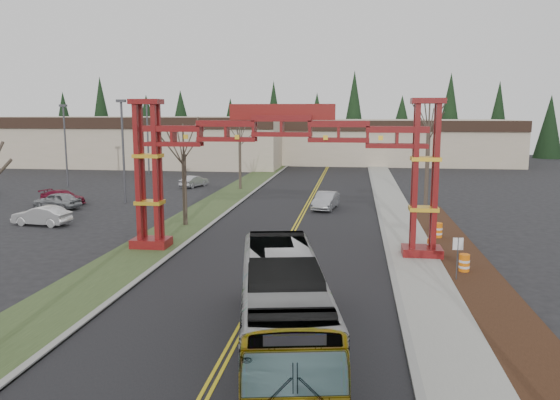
% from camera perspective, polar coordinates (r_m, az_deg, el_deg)
% --- Properties ---
extents(road, '(12.00, 110.00, 0.02)m').
position_cam_1_polar(road, '(38.93, 1.59, -2.91)').
color(road, black).
rests_on(road, ground).
extents(lane_line_left, '(0.12, 100.00, 0.01)m').
position_cam_1_polar(lane_line_left, '(38.94, 1.41, -2.89)').
color(lane_line_left, gold).
rests_on(lane_line_left, road).
extents(lane_line_right, '(0.12, 100.00, 0.01)m').
position_cam_1_polar(lane_line_right, '(38.91, 1.76, -2.90)').
color(lane_line_right, gold).
rests_on(lane_line_right, road).
extents(curb_right, '(0.30, 110.00, 0.15)m').
position_cam_1_polar(curb_right, '(38.74, 10.68, -3.03)').
color(curb_right, gray).
rests_on(curb_right, ground).
extents(sidewalk_right, '(2.60, 110.00, 0.14)m').
position_cam_1_polar(sidewalk_right, '(38.84, 12.82, -3.07)').
color(sidewalk_right, gray).
rests_on(sidewalk_right, ground).
extents(landscape_strip, '(2.60, 50.00, 0.12)m').
position_cam_1_polar(landscape_strip, '(24.96, 21.80, -10.37)').
color(landscape_strip, black).
rests_on(landscape_strip, ground).
extents(grass_median, '(4.00, 110.00, 0.08)m').
position_cam_1_polar(grass_median, '(40.57, -9.73, -2.51)').
color(grass_median, '#344522').
rests_on(grass_median, ground).
extents(curb_left, '(0.30, 110.00, 0.15)m').
position_cam_1_polar(curb_left, '(40.04, -7.20, -2.55)').
color(curb_left, gray).
rests_on(curb_left, ground).
extents(gateway_arch, '(18.20, 1.60, 8.90)m').
position_cam_1_polar(gateway_arch, '(31.20, 0.21, 5.20)').
color(gateway_arch, maroon).
rests_on(gateway_arch, ground).
extents(retail_building_west, '(46.00, 22.30, 7.50)m').
position_cam_1_polar(retail_building_west, '(91.54, -14.10, 6.09)').
color(retail_building_west, '#BBAD8F').
rests_on(retail_building_west, ground).
extents(retail_building_east, '(38.00, 20.30, 7.00)m').
position_cam_1_polar(retail_building_east, '(93.10, 11.55, 6.07)').
color(retail_building_east, '#BBAD8F').
rests_on(retail_building_east, ground).
extents(conifer_treeline, '(116.10, 5.60, 13.00)m').
position_cam_1_polar(conifer_treeline, '(104.94, 5.82, 8.15)').
color(conifer_treeline, black).
rests_on(conifer_treeline, ground).
extents(transit_bus, '(4.78, 11.83, 3.21)m').
position_cam_1_polar(transit_bus, '(19.02, 0.28, -10.86)').
color(transit_bus, '#ABAEB2').
rests_on(transit_bus, ground).
extents(silver_sedan, '(2.26, 4.66, 1.47)m').
position_cam_1_polar(silver_sedan, '(46.50, 4.82, -0.06)').
color(silver_sedan, '#A5A8AD').
rests_on(silver_sedan, ground).
extents(parked_car_near_a, '(4.49, 2.58, 1.44)m').
position_cam_1_polar(parked_car_near_a, '(50.21, -22.27, -0.05)').
color(parked_car_near_a, gray).
rests_on(parked_car_near_a, ground).
extents(parked_car_near_b, '(4.42, 2.00, 1.41)m').
position_cam_1_polar(parked_car_near_b, '(43.32, -23.66, -1.52)').
color(parked_car_near_b, silver).
rests_on(parked_car_near_b, ground).
extents(parked_car_mid_a, '(4.60, 2.75, 1.25)m').
position_cam_1_polar(parked_car_mid_a, '(52.73, -21.75, 0.28)').
color(parked_car_mid_a, maroon).
rests_on(parked_car_mid_a, ground).
extents(parked_car_far_a, '(2.49, 4.09, 1.27)m').
position_cam_1_polar(parked_car_far_a, '(61.03, -8.98, 1.94)').
color(parked_car_far_a, '#A0A0A7').
rests_on(parked_car_far_a, ground).
extents(bare_tree_median_mid, '(3.28, 3.28, 7.35)m').
position_cam_1_polar(bare_tree_median_mid, '(39.61, -10.04, 4.69)').
color(bare_tree_median_mid, '#382D26').
rests_on(bare_tree_median_mid, ground).
extents(bare_tree_median_far, '(2.89, 2.89, 7.42)m').
position_cam_1_polar(bare_tree_median_far, '(58.05, -4.23, 6.46)').
color(bare_tree_median_far, '#382D26').
rests_on(bare_tree_median_far, ground).
extents(bare_tree_right_far, '(3.38, 3.38, 9.10)m').
position_cam_1_polar(bare_tree_right_far, '(46.17, 15.28, 7.17)').
color(bare_tree_right_far, '#382D26').
rests_on(bare_tree_right_far, ground).
extents(light_pole_near, '(0.80, 0.40, 9.28)m').
position_cam_1_polar(light_pole_near, '(50.94, -16.09, 5.66)').
color(light_pole_near, '#3F3F44').
rests_on(light_pole_near, ground).
extents(light_pole_mid, '(0.78, 0.39, 9.02)m').
position_cam_1_polar(light_pole_mid, '(64.92, -21.54, 5.91)').
color(light_pole_mid, '#3F3F44').
rests_on(light_pole_mid, ground).
extents(light_pole_far, '(0.86, 0.43, 9.94)m').
position_cam_1_polar(light_pole_far, '(74.50, -13.68, 7.01)').
color(light_pole_far, '#3F3F44').
rests_on(light_pole_far, ground).
extents(street_sign, '(0.50, 0.09, 2.17)m').
position_cam_1_polar(street_sign, '(27.71, 18.08, -5.01)').
color(street_sign, '#3F3F44').
rests_on(street_sign, ground).
extents(barrel_south, '(0.54, 0.54, 1.00)m').
position_cam_1_polar(barrel_south, '(29.47, 18.69, -6.34)').
color(barrel_south, orange).
rests_on(barrel_south, ground).
extents(barrel_mid, '(0.51, 0.51, 0.95)m').
position_cam_1_polar(barrel_mid, '(32.66, 15.53, -4.76)').
color(barrel_mid, orange).
rests_on(barrel_mid, ground).
extents(barrel_north, '(0.58, 0.58, 1.07)m').
position_cam_1_polar(barrel_north, '(36.83, 16.16, -3.13)').
color(barrel_north, orange).
rests_on(barrel_north, ground).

